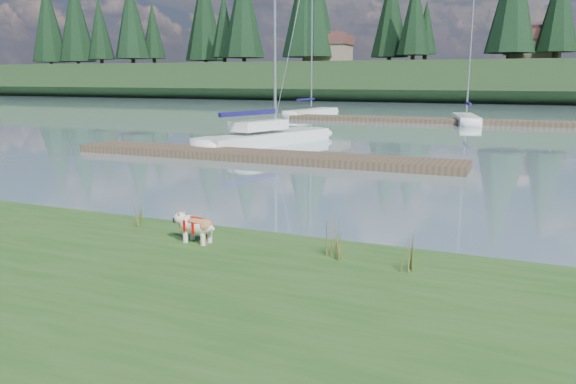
% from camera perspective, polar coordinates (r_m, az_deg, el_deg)
% --- Properties ---
extents(ground, '(200.00, 200.00, 0.00)m').
position_cam_1_polar(ground, '(41.15, 15.10, 6.78)').
color(ground, '#819EAB').
rests_on(ground, ground).
extents(bank, '(60.00, 9.00, 0.35)m').
position_cam_1_polar(bank, '(7.88, -25.96, -11.98)').
color(bank, '#2D5220').
rests_on(bank, ground).
extents(ridge, '(200.00, 20.00, 5.00)m').
position_cam_1_polar(ridge, '(83.83, 19.41, 10.49)').
color(ridge, '#1C3218').
rests_on(ridge, ground).
extents(bulldog, '(0.83, 0.40, 0.50)m').
position_cam_1_polar(bulldog, '(9.86, -9.33, -3.32)').
color(bulldog, silver).
rests_on(bulldog, bank).
extents(sailboat_main, '(4.28, 9.04, 12.83)m').
position_cam_1_polar(sailboat_main, '(27.45, -1.38, 5.84)').
color(sailboat_main, white).
rests_on(sailboat_main, ground).
extents(dock_near, '(16.00, 2.00, 0.30)m').
position_cam_1_polar(dock_near, '(22.08, -3.17, 3.71)').
color(dock_near, '#4C3D2C').
rests_on(dock_near, ground).
extents(dock_far, '(26.00, 2.20, 0.30)m').
position_cam_1_polar(dock_far, '(40.91, 17.90, 6.81)').
color(dock_far, '#4C3D2C').
rests_on(dock_far, ground).
extents(sailboat_bg_1, '(2.68, 7.63, 11.23)m').
position_cam_1_polar(sailboat_bg_1, '(47.50, 2.77, 8.15)').
color(sailboat_bg_1, white).
rests_on(sailboat_bg_1, ground).
extents(sailboat_bg_2, '(2.70, 6.90, 10.31)m').
position_cam_1_polar(sailboat_bg_2, '(41.98, 17.55, 7.18)').
color(sailboat_bg_2, white).
rests_on(sailboat_bg_2, ground).
extents(weed_0, '(0.17, 0.14, 0.63)m').
position_cam_1_polar(weed_0, '(9.91, -8.37, -3.49)').
color(weed_0, '#475B23').
rests_on(weed_0, bank).
extents(weed_1, '(0.17, 0.14, 0.56)m').
position_cam_1_polar(weed_1, '(9.74, -8.40, -3.93)').
color(weed_1, '#475B23').
rests_on(weed_1, bank).
extents(weed_2, '(0.17, 0.14, 0.65)m').
position_cam_1_polar(weed_2, '(9.06, 4.50, -4.77)').
color(weed_2, '#475B23').
rests_on(weed_2, bank).
extents(weed_3, '(0.17, 0.14, 0.53)m').
position_cam_1_polar(weed_3, '(11.13, -14.83, -2.31)').
color(weed_3, '#475B23').
rests_on(weed_3, bank).
extents(weed_4, '(0.17, 0.14, 0.50)m').
position_cam_1_polar(weed_4, '(8.87, 4.84, -5.57)').
color(weed_4, '#475B23').
rests_on(weed_4, bank).
extents(weed_5, '(0.17, 0.14, 0.70)m').
position_cam_1_polar(weed_5, '(8.54, 12.25, -5.88)').
color(weed_5, '#475B23').
rests_on(weed_5, bank).
extents(mud_lip, '(60.00, 0.50, 0.14)m').
position_cam_1_polar(mud_lip, '(11.09, -8.65, -4.78)').
color(mud_lip, '#33281C').
rests_on(mud_lip, ground).
extents(conifer_0, '(5.72, 5.72, 14.15)m').
position_cam_1_polar(conifer_0, '(98.96, -15.67, 16.68)').
color(conifer_0, '#382619').
rests_on(conifer_0, ridge).
extents(conifer_1, '(4.40, 4.40, 11.30)m').
position_cam_1_polar(conifer_1, '(93.87, -6.53, 16.48)').
color(conifer_1, '#382619').
rests_on(conifer_1, ridge).
extents(conifer_2, '(6.60, 6.60, 16.05)m').
position_cam_1_polar(conifer_2, '(85.03, 1.72, 18.60)').
color(conifer_2, '#382619').
rests_on(conifer_2, ridge).
extents(conifer_3, '(4.84, 4.84, 12.25)m').
position_cam_1_polar(conifer_3, '(84.54, 12.72, 17.14)').
color(conifer_3, '#382619').
rests_on(conifer_3, ridge).
extents(house_0, '(6.30, 5.30, 4.65)m').
position_cam_1_polar(house_0, '(85.34, 4.13, 14.35)').
color(house_0, gray).
rests_on(house_0, ridge).
extents(house_1, '(6.30, 5.30, 4.65)m').
position_cam_1_polar(house_1, '(81.74, 23.85, 13.54)').
color(house_1, gray).
rests_on(house_1, ridge).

